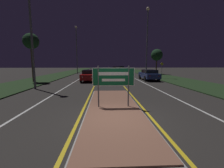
# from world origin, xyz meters

# --- Properties ---
(ground_plane) EXTENTS (160.00, 160.00, 0.00)m
(ground_plane) POSITION_xyz_m (0.00, 0.00, 0.00)
(ground_plane) COLOR #282623
(median_island) EXTENTS (2.62, 9.08, 0.10)m
(median_island) POSITION_xyz_m (0.00, 1.47, 0.04)
(median_island) COLOR #999993
(median_island) RESTS_ON ground_plane
(verge_left) EXTENTS (5.00, 100.00, 0.08)m
(verge_left) POSITION_xyz_m (-9.50, 20.00, 0.04)
(verge_left) COLOR #1E3319
(verge_left) RESTS_ON ground_plane
(verge_right) EXTENTS (5.00, 100.00, 0.08)m
(verge_right) POSITION_xyz_m (9.50, 20.00, 0.04)
(verge_right) COLOR #1E3319
(verge_right) RESTS_ON ground_plane
(centre_line_yellow_left) EXTENTS (0.12, 70.00, 0.01)m
(centre_line_yellow_left) POSITION_xyz_m (-1.50, 25.00, 0.00)
(centre_line_yellow_left) COLOR gold
(centre_line_yellow_left) RESTS_ON ground_plane
(centre_line_yellow_right) EXTENTS (0.12, 70.00, 0.01)m
(centre_line_yellow_right) POSITION_xyz_m (1.50, 25.00, 0.00)
(centre_line_yellow_right) COLOR gold
(centre_line_yellow_right) RESTS_ON ground_plane
(lane_line_white_left) EXTENTS (0.12, 70.00, 0.01)m
(lane_line_white_left) POSITION_xyz_m (-4.20, 25.00, 0.00)
(lane_line_white_left) COLOR silver
(lane_line_white_left) RESTS_ON ground_plane
(lane_line_white_right) EXTENTS (0.12, 70.00, 0.01)m
(lane_line_white_right) POSITION_xyz_m (4.20, 25.00, 0.00)
(lane_line_white_right) COLOR silver
(lane_line_white_right) RESTS_ON ground_plane
(edge_line_white_left) EXTENTS (0.10, 70.00, 0.01)m
(edge_line_white_left) POSITION_xyz_m (-7.20, 25.00, 0.00)
(edge_line_white_left) COLOR silver
(edge_line_white_left) RESTS_ON ground_plane
(edge_line_white_right) EXTENTS (0.10, 70.00, 0.01)m
(edge_line_white_right) POSITION_xyz_m (7.20, 25.00, 0.00)
(edge_line_white_right) COLOR silver
(edge_line_white_right) RESTS_ON ground_plane
(highway_sign) EXTENTS (2.08, 0.07, 2.05)m
(highway_sign) POSITION_xyz_m (0.00, 1.46, 1.52)
(highway_sign) COLOR #56565B
(highway_sign) RESTS_ON median_island
(streetlight_left_near) EXTENTS (0.55, 0.55, 10.97)m
(streetlight_left_near) POSITION_xyz_m (-6.65, 7.65, 7.07)
(streetlight_left_near) COLOR #56565B
(streetlight_left_near) RESTS_ON ground_plane
(streetlight_left_far) EXTENTS (0.51, 0.51, 10.38)m
(streetlight_left_far) POSITION_xyz_m (-6.58, 28.24, 6.48)
(streetlight_left_far) COLOR #56565B
(streetlight_left_far) RESTS_ON ground_plane
(streetlight_right_near) EXTENTS (0.52, 0.52, 10.91)m
(streetlight_right_near) POSITION_xyz_m (6.31, 18.22, 6.83)
(streetlight_right_near) COLOR #56565B
(streetlight_right_near) RESTS_ON ground_plane
(car_receding_0) EXTENTS (1.93, 4.81, 1.44)m
(car_receding_0) POSITION_xyz_m (5.61, 14.30, 0.78)
(car_receding_0) COLOR navy
(car_receding_0) RESTS_ON ground_plane
(car_receding_1) EXTENTS (1.88, 4.42, 1.47)m
(car_receding_1) POSITION_xyz_m (2.82, 26.47, 0.79)
(car_receding_1) COLOR maroon
(car_receding_1) RESTS_ON ground_plane
(car_receding_2) EXTENTS (2.01, 4.59, 1.50)m
(car_receding_2) POSITION_xyz_m (2.59, 35.58, 0.80)
(car_receding_2) COLOR maroon
(car_receding_2) RESTS_ON ground_plane
(car_receding_3) EXTENTS (1.97, 4.30, 1.44)m
(car_receding_3) POSITION_xyz_m (5.51, 47.69, 0.78)
(car_receding_3) COLOR #4C514C
(car_receding_3) RESTS_ON ground_plane
(car_approaching_0) EXTENTS (1.87, 4.24, 1.46)m
(car_approaching_0) POSITION_xyz_m (-2.44, 13.39, 0.77)
(car_approaching_0) COLOR maroon
(car_approaching_0) RESTS_ON ground_plane
(warning_sign) EXTENTS (0.60, 0.06, 2.41)m
(warning_sign) POSITION_xyz_m (9.87, 20.72, 1.53)
(warning_sign) COLOR #56565B
(warning_sign) RESTS_ON verge_right
(roadside_palm_left) EXTENTS (1.80, 1.80, 5.68)m
(roadside_palm_left) POSITION_xyz_m (-9.01, 12.52, 4.75)
(roadside_palm_left) COLOR #4C3823
(roadside_palm_left) RESTS_ON verge_left
(roadside_palm_right) EXTENTS (2.40, 2.40, 5.19)m
(roadside_palm_right) POSITION_xyz_m (10.47, 25.36, 4.04)
(roadside_palm_right) COLOR #4C3823
(roadside_palm_right) RESTS_ON verge_right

